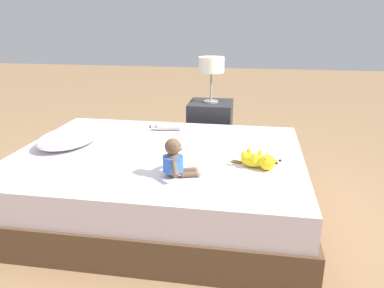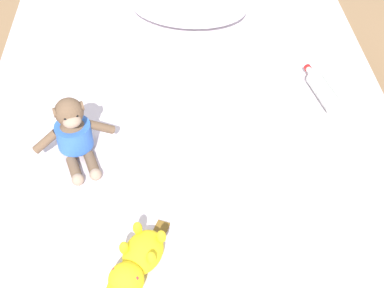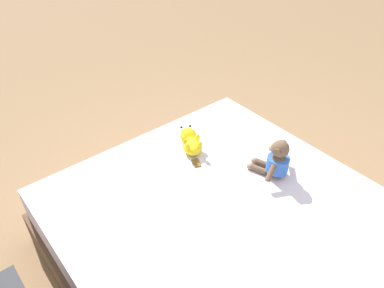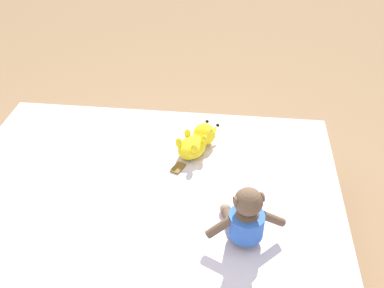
% 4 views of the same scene
% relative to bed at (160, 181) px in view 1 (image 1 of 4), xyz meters
% --- Properties ---
extents(ground_plane, '(16.00, 16.00, 0.00)m').
position_rel_bed_xyz_m(ground_plane, '(0.00, 0.00, -0.21)').
color(ground_plane, '#93704C').
extents(bed, '(1.60, 2.03, 0.43)m').
position_rel_bed_xyz_m(bed, '(0.00, 0.00, 0.00)').
color(bed, brown).
rests_on(bed, ground_plane).
extents(pillow, '(0.62, 0.49, 0.12)m').
position_rel_bed_xyz_m(pillow, '(0.04, 0.68, 0.28)').
color(pillow, white).
rests_on(pillow, bed).
extents(plush_monkey, '(0.28, 0.24, 0.24)m').
position_rel_bed_xyz_m(plush_monkey, '(-0.39, -0.20, 0.32)').
color(plush_monkey, brown).
rests_on(plush_monkey, bed).
extents(plush_yellow_creature, '(0.20, 0.32, 0.10)m').
position_rel_bed_xyz_m(plush_yellow_creature, '(-0.18, -0.69, 0.27)').
color(plush_yellow_creature, yellow).
rests_on(plush_yellow_creature, bed).
extents(glass_bottle, '(0.10, 0.26, 0.07)m').
position_rel_bed_xyz_m(glass_bottle, '(0.53, 0.05, 0.25)').
color(glass_bottle, '#B7BCB2').
rests_on(glass_bottle, bed).
extents(nightstand, '(0.41, 0.41, 0.55)m').
position_rel_bed_xyz_m(nightstand, '(1.15, -0.23, 0.06)').
color(nightstand, '#2D2D33').
rests_on(nightstand, ground_plane).
extents(bedside_lamp, '(0.24, 0.24, 0.43)m').
position_rel_bed_xyz_m(bedside_lamp, '(1.15, -0.23, 0.68)').
color(bedside_lamp, gray).
rests_on(bedside_lamp, nightstand).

